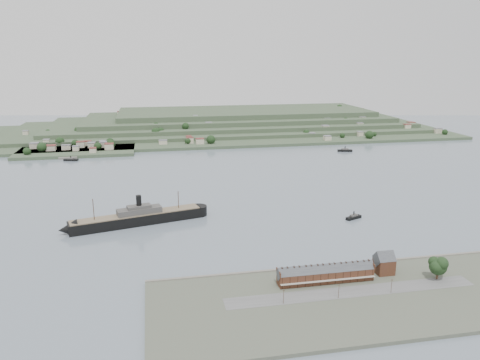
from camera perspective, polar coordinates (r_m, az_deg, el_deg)
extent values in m
plane|color=slate|center=(426.54, 3.50, -2.14)|extent=(1400.00, 1400.00, 0.00)
cube|color=#4C5142|center=(262.26, 14.05, -13.89)|extent=(220.00, 80.00, 2.00)
cube|color=slate|center=(293.80, 10.84, -10.33)|extent=(220.00, 2.00, 2.60)
cube|color=#595959|center=(266.52, 13.51, -13.10)|extent=(140.00, 12.00, 0.10)
cube|color=#4D2B1B|center=(272.71, 10.38, -11.42)|extent=(55.00, 8.00, 7.00)
cube|color=#3A3C42|center=(271.18, 10.42, -10.76)|extent=(55.60, 8.15, 8.15)
cube|color=#ACA699|center=(268.96, 10.75, -11.95)|extent=(55.00, 1.60, 0.25)
cube|color=#4D2B1B|center=(262.58, 4.72, -11.20)|extent=(0.50, 8.40, 3.00)
cube|color=#4D2B1B|center=(281.38, 15.74, -9.88)|extent=(0.50, 8.40, 3.00)
cube|color=black|center=(263.39, 5.90, -10.81)|extent=(0.90, 1.40, 3.20)
cube|color=black|center=(264.93, 7.06, -10.68)|extent=(0.90, 1.40, 3.20)
cube|color=black|center=(269.22, 9.89, -10.36)|extent=(0.90, 1.40, 3.20)
cube|color=black|center=(271.11, 10.99, -10.23)|extent=(0.90, 1.40, 3.20)
cube|color=black|center=(276.26, 13.68, -9.90)|extent=(0.90, 1.40, 3.20)
cube|color=black|center=(278.49, 14.73, -9.76)|extent=(0.90, 1.40, 3.20)
cube|color=#4D2B1B|center=(290.40, 17.13, -9.94)|extent=(10.00, 10.00, 9.00)
cube|color=#3A3C42|center=(288.58, 17.20, -9.13)|extent=(10.40, 10.18, 10.18)
cube|color=#32462F|center=(771.31, -3.18, 5.80)|extent=(760.00, 260.00, 4.00)
cube|color=#32462F|center=(797.92, -2.00, 6.45)|extent=(680.00, 220.00, 5.00)
cube|color=#32462F|center=(814.19, -1.12, 7.02)|extent=(600.00, 200.00, 6.00)
cube|color=#32462F|center=(830.60, -0.27, 7.64)|extent=(520.00, 180.00, 7.00)
cube|color=#32462F|center=(847.14, 0.54, 8.29)|extent=(440.00, 160.00, 8.00)
cube|color=#32462F|center=(663.24, -19.22, 3.45)|extent=(150.00, 90.00, 4.00)
cube|color=slate|center=(623.44, -20.18, 2.61)|extent=(22.00, 14.00, 2.80)
cube|color=black|center=(367.38, -12.45, -4.71)|extent=(100.49, 37.12, 7.80)
cone|color=black|center=(361.12, -20.25, -5.67)|extent=(16.19, 16.19, 13.36)
cylinder|color=black|center=(380.19, -5.07, -3.72)|extent=(13.36, 13.36, 7.80)
cube|color=#73634C|center=(365.99, -12.49, -4.09)|extent=(98.06, 35.50, 0.67)
cube|color=#474542|center=(365.65, -12.17, -3.68)|extent=(34.84, 17.78, 4.45)
cube|color=#474542|center=(364.71, -12.20, -3.23)|extent=(19.17, 11.86, 2.78)
cylinder|color=black|center=(363.43, -12.23, -2.60)|extent=(4.01, 4.01, 10.02)
cylinder|color=#462F20|center=(358.91, -17.42, -3.56)|extent=(0.56, 0.56, 17.82)
cylinder|color=#462F20|center=(371.92, -7.52, -2.51)|extent=(0.56, 0.56, 15.59)
cube|color=black|center=(381.68, 13.68, -4.47)|extent=(14.54, 9.00, 2.27)
cube|color=#474542|center=(381.13, 13.70, -4.23)|extent=(7.06, 5.27, 1.70)
cylinder|color=black|center=(380.52, 13.72, -3.96)|extent=(0.95, 0.95, 3.31)
cube|color=black|center=(608.36, -19.92, 2.32)|extent=(17.76, 8.28, 2.29)
cube|color=#474542|center=(608.01, -19.93, 2.48)|extent=(8.35, 5.36, 1.71)
cylinder|color=black|center=(607.63, -19.95, 2.65)|extent=(0.95, 0.95, 3.33)
cube|color=black|center=(642.88, 12.67, 3.52)|extent=(19.87, 8.93, 2.56)
cube|color=#474542|center=(642.51, 12.68, 3.68)|extent=(9.30, 5.85, 1.92)
cylinder|color=black|center=(642.10, 12.69, 3.87)|extent=(1.07, 1.07, 3.73)
cylinder|color=#462F20|center=(293.94, 22.90, -10.56)|extent=(1.32, 1.32, 5.51)
sphere|color=black|center=(291.92, 23.00, -9.68)|extent=(9.92, 9.92, 9.92)
sphere|color=black|center=(293.79, 23.36, -9.33)|extent=(7.72, 7.72, 7.72)
sphere|color=black|center=(289.29, 22.82, -9.77)|extent=(7.06, 7.06, 7.06)
sphere|color=black|center=(289.33, 23.41, -9.35)|extent=(6.62, 6.62, 6.62)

